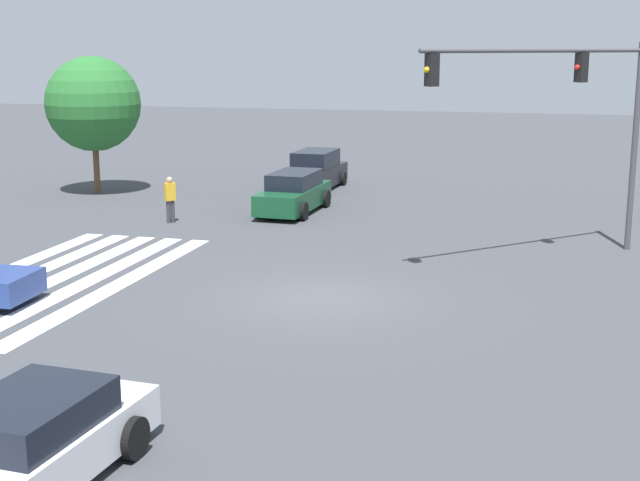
# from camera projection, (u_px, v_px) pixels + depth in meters

# --- Properties ---
(ground_plane) EXTENTS (132.28, 132.28, 0.00)m
(ground_plane) POSITION_uv_depth(u_px,v_px,m) (320.00, 299.00, 22.24)
(ground_plane) COLOR #3D3F44
(crosswalk_markings) EXTENTS (11.23, 4.40, 0.01)m
(crosswalk_markings) POSITION_uv_depth(u_px,v_px,m) (56.00, 279.00, 24.09)
(crosswalk_markings) COLOR silver
(crosswalk_markings) RESTS_ON ground_plane
(traffic_signal_mast) EXTENTS (5.89, 5.89, 6.31)m
(traffic_signal_mast) POSITION_uv_depth(u_px,v_px,m) (576.00, 102.00, 25.41)
(traffic_signal_mast) COLOR #47474C
(traffic_signal_mast) RESTS_ON ground_plane
(car_2) EXTENTS (4.67, 2.04, 1.54)m
(car_2) POSITION_uv_depth(u_px,v_px,m) (294.00, 193.00, 33.67)
(car_2) COLOR #144728
(car_2) RESTS_ON ground_plane
(car_4) EXTENTS (4.90, 2.25, 1.37)m
(car_4) POSITION_uv_depth(u_px,v_px,m) (23.00, 450.00, 12.44)
(car_4) COLOR silver
(car_4) RESTS_ON ground_plane
(car_6) EXTENTS (4.93, 2.06, 1.70)m
(car_6) POSITION_uv_depth(u_px,v_px,m) (315.00, 172.00, 39.11)
(car_6) COLOR black
(car_6) RESTS_ON ground_plane
(pedestrian) EXTENTS (0.41, 0.41, 1.65)m
(pedestrian) POSITION_uv_depth(u_px,v_px,m) (170.00, 197.00, 31.66)
(pedestrian) COLOR #38383D
(pedestrian) RESTS_ON ground_plane
(tree_corner_c) EXTENTS (3.99, 3.99, 5.80)m
(tree_corner_c) POSITION_uv_depth(u_px,v_px,m) (93.00, 104.00, 37.50)
(tree_corner_c) COLOR brown
(tree_corner_c) RESTS_ON ground_plane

